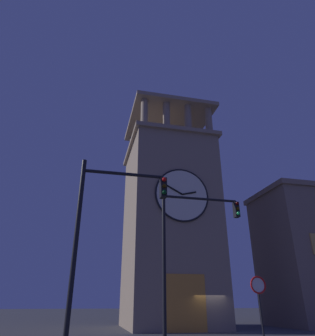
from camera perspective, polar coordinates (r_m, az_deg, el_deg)
ground_plane at (r=25.92m, az=9.83°, el=-28.01°), size 200.00×200.00×0.00m
clocktower at (r=29.81m, az=2.15°, el=-10.31°), size 8.39×9.40×23.59m
traffic_signal_near at (r=14.04m, az=5.72°, el=-13.21°), size 3.83×0.41×6.85m
traffic_signal_mid at (r=10.46m, az=-9.87°, el=-10.53°), size 3.09×0.41×6.65m
no_horn_sign at (r=15.59m, az=18.46°, el=-21.09°), size 0.78×0.14×3.11m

